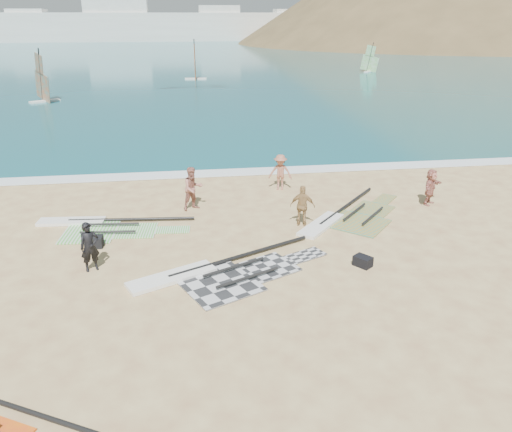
{
  "coord_description": "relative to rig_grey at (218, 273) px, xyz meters",
  "views": [
    {
      "loc": [
        -1.76,
        -11.58,
        7.35
      ],
      "look_at": [
        0.45,
        4.0,
        1.0
      ],
      "focal_mm": 35.0,
      "sensor_mm": 36.0,
      "label": 1
    }
  ],
  "objects": [
    {
      "name": "windsurfer_centre",
      "position": [
        0.79,
        49.98,
        1.31
      ],
      "size": [
        2.64,
        3.2,
        4.77
      ],
      "rotation": [
        0.0,
        0.0,
        -0.05
      ],
      "color": "white",
      "rests_on": "ground"
    },
    {
      "name": "gear_bag_near",
      "position": [
        -4.05,
        2.56,
        0.14
      ],
      "size": [
        0.6,
        0.45,
        0.37
      ],
      "primitive_type": "cube",
      "rotation": [
        0.0,
        0.0,
        -0.04
      ],
      "color": "black",
      "rests_on": "ground"
    },
    {
      "name": "far_town",
      "position": [
        -14.72,
        148.12,
        4.44
      ],
      "size": [
        160.0,
        8.0,
        12.0
      ],
      "color": "white",
      "rests_on": "ground"
    },
    {
      "name": "windsurfer_left",
      "position": [
        -13.28,
        34.56,
        1.31
      ],
      "size": [
        2.57,
        2.65,
        4.77
      ],
      "rotation": [
        0.0,
        0.0,
        0.61
      ],
      "color": "white",
      "rests_on": "ground"
    },
    {
      "name": "sea",
      "position": [
        1.0,
        130.12,
        -0.05
      ],
      "size": [
        300.0,
        240.0,
        0.06
      ],
      "primitive_type": "cube",
      "color": "#0D5360",
      "rests_on": "ground"
    },
    {
      "name": "headland_main",
      "position": [
        86.0,
        128.12,
        -0.05
      ],
      "size": [
        143.0,
        143.0,
        45.0
      ],
      "primitive_type": "cone",
      "color": "brown",
      "rests_on": "ground"
    },
    {
      "name": "gear_bag_far",
      "position": [
        4.54,
        -0.07,
        0.11
      ],
      "size": [
        0.64,
        0.67,
        0.33
      ],
      "primitive_type": "cube",
      "rotation": [
        0.0,
        0.0,
        -0.92
      ],
      "color": "black",
      "rests_on": "ground"
    },
    {
      "name": "beachgoer_left",
      "position": [
        -0.59,
        5.7,
        0.83
      ],
      "size": [
        1.07,
        0.98,
        1.77
      ],
      "primitive_type": "imported",
      "rotation": [
        0.0,
        0.0,
        0.46
      ],
      "color": "#AC6A5C",
      "rests_on": "ground"
    },
    {
      "name": "person_wetsuit",
      "position": [
        -3.85,
        0.86,
        0.74
      ],
      "size": [
        0.68,
        0.56,
        1.58
      ],
      "primitive_type": "imported",
      "rotation": [
        0.0,
        0.0,
        0.38
      ],
      "color": "black",
      "rests_on": "ground"
    },
    {
      "name": "windsurfer_right",
      "position": [
        24.82,
        55.15,
        1.14
      ],
      "size": [
        2.03,
        2.04,
        3.96
      ],
      "rotation": [
        0.0,
        0.0,
        0.85
      ],
      "color": "white",
      "rests_on": "ground"
    },
    {
      "name": "rig_grey",
      "position": [
        0.0,
        0.0,
        0.0
      ],
      "size": [
        6.43,
        4.17,
        0.21
      ],
      "rotation": [
        0.0,
        0.0,
        0.44
      ],
      "color": "#2A2B2D",
      "rests_on": "ground"
    },
    {
      "name": "beachgoer_right",
      "position": [
        9.15,
        4.88,
        0.71
      ],
      "size": [
        1.33,
        1.29,
        1.52
      ],
      "primitive_type": "imported",
      "rotation": [
        0.0,
        0.0,
        0.75
      ],
      "color": "#B36C5D",
      "rests_on": "ground"
    },
    {
      "name": "surf_line",
      "position": [
        1.0,
        10.42,
        -0.05
      ],
      "size": [
        300.0,
        1.2,
        0.04
      ],
      "primitive_type": "cube",
      "color": "white",
      "rests_on": "ground"
    },
    {
      "name": "ground",
      "position": [
        1.0,
        -1.88,
        -0.05
      ],
      "size": [
        300.0,
        300.0,
        0.0
      ],
      "primitive_type": "plane",
      "color": "#D9C47F",
      "rests_on": "ground"
    },
    {
      "name": "beachgoer_back",
      "position": [
        3.38,
        3.4,
        0.73
      ],
      "size": [
        0.99,
        0.66,
        1.57
      ],
      "primitive_type": "imported",
      "rotation": [
        0.0,
        0.0,
        2.82
      ],
      "color": "#A8814E",
      "rests_on": "ground"
    },
    {
      "name": "rig_green",
      "position": [
        -4.11,
        4.27,
        -0.0
      ],
      "size": [
        5.9,
        2.55,
        0.2
      ],
      "rotation": [
        0.0,
        0.0,
        -0.08
      ],
      "color": "green",
      "rests_on": "ground"
    },
    {
      "name": "beachgoer_mid",
      "position": [
        3.35,
        7.63,
        0.76
      ],
      "size": [
        1.18,
        0.9,
        1.62
      ],
      "primitive_type": "imported",
      "rotation": [
        0.0,
        0.0,
        -0.32
      ],
      "color": "#A5654E",
      "rests_on": "ground"
    },
    {
      "name": "rig_orange",
      "position": [
        5.28,
        3.79,
        -0.0
      ],
      "size": [
        5.24,
        5.04,
        0.2
      ],
      "rotation": [
        0.0,
        0.0,
        0.85
      ],
      "color": "orange",
      "rests_on": "ground"
    }
  ]
}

